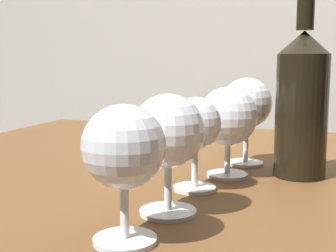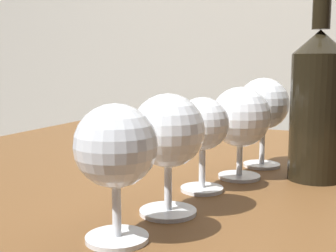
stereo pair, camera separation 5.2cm
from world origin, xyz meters
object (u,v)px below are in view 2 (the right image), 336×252
wine_glass_rose (240,118)px  wine_glass_amber (263,106)px  wine_glass_pinot (116,148)px  wine_glass_merlot (203,127)px  wine_bottle (317,102)px  wine_glass_cabernet (168,134)px

wine_glass_rose → wine_glass_amber: 0.09m
wine_glass_pinot → wine_glass_rose: size_ratio=0.99×
wine_glass_rose → wine_glass_amber: (0.01, 0.09, 0.01)m
wine_glass_merlot → wine_glass_pinot: bearing=-94.2°
wine_bottle → wine_glass_amber: bearing=150.0°
wine_glass_amber → wine_bottle: size_ratio=0.50×
wine_bottle → wine_glass_pinot: bearing=-114.2°
wine_glass_pinot → wine_glass_rose: (0.04, 0.29, -0.00)m
wine_glass_rose → wine_glass_merlot: bearing=-107.3°
wine_glass_amber → wine_glass_rose: bearing=-97.9°
wine_glass_merlot → wine_glass_amber: bearing=77.4°
wine_glass_cabernet → wine_glass_merlot: bearing=88.8°
wine_glass_pinot → wine_glass_rose: 0.29m
wine_glass_pinot → wine_glass_merlot: size_ratio=1.06×
wine_glass_rose → wine_glass_amber: wine_glass_amber is taller
wine_glass_cabernet → wine_glass_rose: size_ratio=1.01×
wine_glass_cabernet → wine_glass_merlot: size_ratio=1.09×
wine_glass_merlot → wine_bottle: (0.13, 0.13, 0.03)m
wine_glass_merlot → wine_glass_rose: (0.03, 0.09, 0.00)m
wine_glass_rose → wine_bottle: (0.11, 0.04, 0.02)m
wine_glass_cabernet → wine_glass_rose: 0.20m
wine_glass_amber → wine_bottle: wine_bottle is taller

